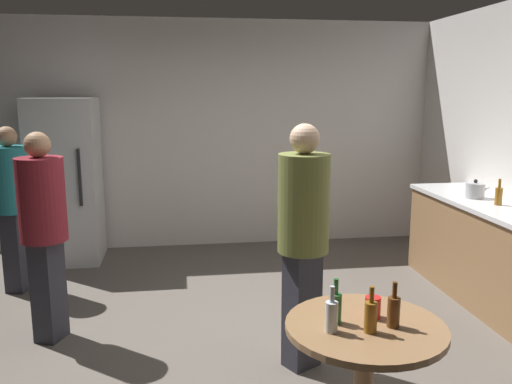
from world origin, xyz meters
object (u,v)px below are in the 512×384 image
beer_bottle_clear (332,315)px  beer_bottle_on_counter (499,195)px  beer_bottle_brown (394,311)px  beer_bottle_green (335,307)px  person_in_maroon_shirt (43,222)px  beer_bottle_amber (371,316)px  person_in_teal_shirt (12,197)px  plastic_cup_red (373,307)px  foreground_table (365,344)px  person_in_olive_shirt (303,229)px  kettle (475,190)px  refrigerator (66,181)px

beer_bottle_clear → beer_bottle_on_counter: bearing=42.2°
beer_bottle_brown → beer_bottle_green: bearing=162.7°
beer_bottle_brown → person_in_maroon_shirt: size_ratio=0.14×
beer_bottle_amber → person_in_maroon_shirt: person_in_maroon_shirt is taller
beer_bottle_amber → beer_bottle_clear: size_ratio=1.00×
beer_bottle_clear → person_in_teal_shirt: size_ratio=0.15×
beer_bottle_green → person_in_maroon_shirt: 2.36m
beer_bottle_brown → person_in_teal_shirt: (-2.57, 2.74, 0.09)m
person_in_maroon_shirt → beer_bottle_brown: bearing=-17.8°
plastic_cup_red → person_in_maroon_shirt: bearing=141.9°
beer_bottle_brown → beer_bottle_clear: same height
foreground_table → beer_bottle_on_counter: bearing=44.2°
beer_bottle_green → person_in_olive_shirt: (0.05, 0.91, 0.16)m
person_in_olive_shirt → person_in_teal_shirt: 2.93m
kettle → beer_bottle_green: (-1.94, -2.05, -0.15)m
plastic_cup_red → refrigerator: bearing=122.1°
kettle → foreground_table: kettle is taller
kettle → beer_bottle_on_counter: (0.03, -0.31, 0.01)m
beer_bottle_brown → person_in_maroon_shirt: (-2.03, 1.66, 0.11)m
beer_bottle_amber → plastic_cup_red: 0.18m
foreground_table → beer_bottle_amber: (-0.01, -0.09, 0.19)m
beer_bottle_on_counter → foreground_table: size_ratio=0.29×
refrigerator → beer_bottle_brown: (2.27, -3.63, -0.08)m
person_in_maroon_shirt → person_in_teal_shirt: bearing=137.9°
beer_bottle_on_counter → beer_bottle_brown: bearing=-133.1°
refrigerator → foreground_table: bearing=-59.1°
foreground_table → beer_bottle_green: size_ratio=3.48×
beer_bottle_brown → person_in_olive_shirt: (-0.22, 0.99, 0.16)m
beer_bottle_amber → person_in_maroon_shirt: (-1.90, 1.70, 0.11)m
refrigerator → beer_bottle_clear: (1.95, -3.64, -0.08)m
kettle → person_in_olive_shirt: bearing=-149.0°
person_in_maroon_shirt → person_in_teal_shirt: 1.21m
beer_bottle_brown → plastic_cup_red: size_ratio=2.09×
beer_bottle_on_counter → beer_bottle_clear: size_ratio=1.00×
beer_bottle_clear → person_in_maroon_shirt: person_in_maroon_shirt is taller
beer_bottle_clear → person_in_maroon_shirt: size_ratio=0.14×
kettle → beer_bottle_amber: bearing=-129.6°
beer_bottle_clear → plastic_cup_red: bearing=26.5°
plastic_cup_red → person_in_teal_shirt: bearing=133.7°
kettle → person_in_olive_shirt: (-1.89, -1.14, 0.01)m
refrigerator → beer_bottle_green: size_ratio=7.83×
person_in_olive_shirt → person_in_maroon_shirt: bearing=-139.5°
beer_bottle_on_counter → person_in_teal_shirt: person_in_teal_shirt is taller
kettle → beer_bottle_amber: kettle is taller
refrigerator → beer_bottle_green: 4.07m
kettle → person_in_teal_shirt: size_ratio=0.16×
kettle → beer_bottle_on_counter: size_ratio=1.06×
foreground_table → beer_bottle_clear: 0.28m
foreground_table → beer_bottle_clear: size_ratio=3.48×
person_in_olive_shirt → person_in_maroon_shirt: person_in_olive_shirt is taller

